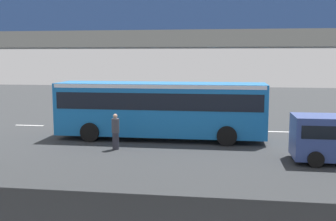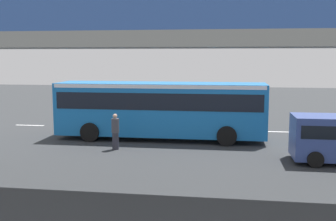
{
  "view_description": "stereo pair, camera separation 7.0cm",
  "coord_description": "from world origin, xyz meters",
  "views": [
    {
      "loc": [
        -5.04,
        22.37,
        4.59
      ],
      "look_at": [
        -1.86,
        0.25,
        1.6
      ],
      "focal_mm": 43.17,
      "sensor_mm": 36.0,
      "label": 1
    },
    {
      "loc": [
        -5.11,
        22.36,
        4.59
      ],
      "look_at": [
        -1.86,
        0.25,
        1.6
      ],
      "focal_mm": 43.17,
      "sensor_mm": 36.0,
      "label": 2
    }
  ],
  "objects": [
    {
      "name": "lane_dash_rightmost",
      "position": [
        8.0,
        -2.79,
        0.0
      ],
      "size": [
        2.0,
        0.2,
        0.01
      ],
      "primitive_type": "cube",
      "color": "silver",
      "rests_on": "ground"
    },
    {
      "name": "lane_dash_leftmost",
      "position": [
        -8.0,
        -2.79,
        0.0
      ],
      "size": [
        2.0,
        0.2,
        0.01
      ],
      "primitive_type": "cube",
      "color": "silver",
      "rests_on": "ground"
    },
    {
      "name": "lane_dash_centre",
      "position": [
        0.0,
        -2.79,
        0.0
      ],
      "size": [
        2.0,
        0.2,
        0.01
      ],
      "primitive_type": "cube",
      "color": "silver",
      "rests_on": "ground"
    },
    {
      "name": "lane_dash_right",
      "position": [
        4.0,
        -2.79,
        0.0
      ],
      "size": [
        2.0,
        0.2,
        0.01
      ],
      "primitive_type": "cube",
      "color": "silver",
      "rests_on": "ground"
    },
    {
      "name": "ground",
      "position": [
        0.0,
        0.0,
        0.0
      ],
      "size": [
        80.0,
        80.0,
        0.0
      ],
      "primitive_type": "plane",
      "color": "#2D3033"
    },
    {
      "name": "traffic_sign",
      "position": [
        -2.54,
        -3.84,
        1.89
      ],
      "size": [
        0.08,
        0.6,
        2.8
      ],
      "color": "slate",
      "rests_on": "ground"
    },
    {
      "name": "pedestrian_overpass",
      "position": [
        0.0,
        9.18,
        4.78
      ],
      "size": [
        28.81,
        2.6,
        6.47
      ],
      "color": "gray",
      "rests_on": "ground"
    },
    {
      "name": "lane_dash_left",
      "position": [
        -4.0,
        -2.79,
        0.0
      ],
      "size": [
        2.0,
        0.2,
        0.01
      ],
      "primitive_type": "cube",
      "color": "silver",
      "rests_on": "ground"
    },
    {
      "name": "city_bus",
      "position": [
        -1.46,
        0.38,
        1.88
      ],
      "size": [
        11.54,
        2.85,
        3.15
      ],
      "color": "#196BB7",
      "rests_on": "ground"
    },
    {
      "name": "pedestrian",
      "position": [
        0.34,
        3.27,
        0.89
      ],
      "size": [
        0.38,
        0.38,
        1.79
      ],
      "color": "#2D2D38",
      "rests_on": "ground"
    }
  ]
}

